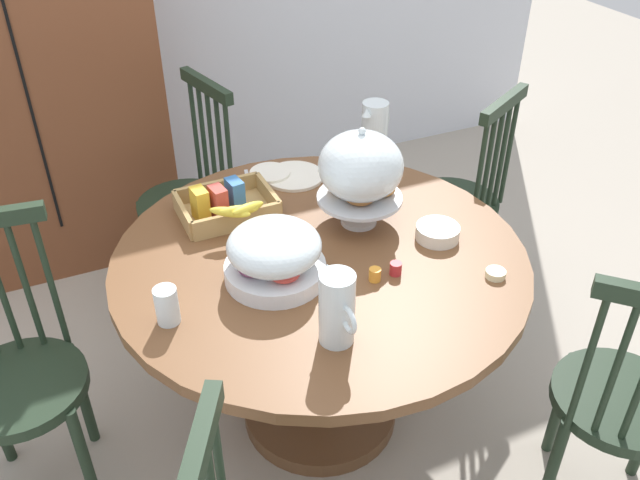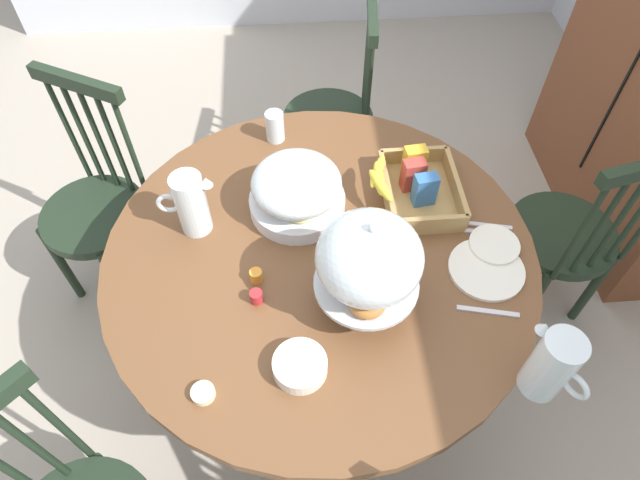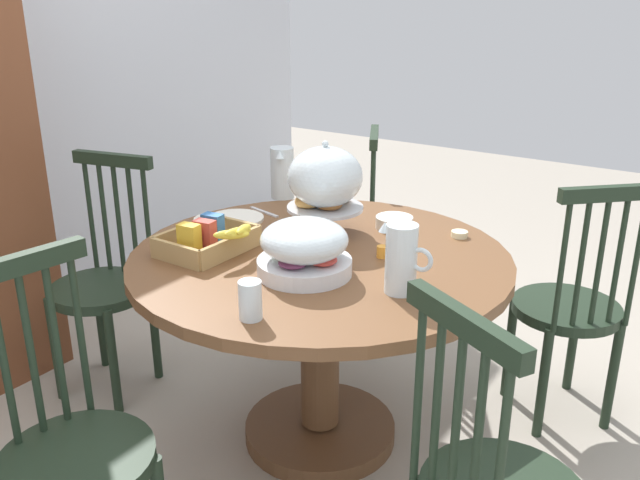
{
  "view_description": "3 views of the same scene",
  "coord_description": "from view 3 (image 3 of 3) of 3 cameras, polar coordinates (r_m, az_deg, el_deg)",
  "views": [
    {
      "loc": [
        -0.6,
        -1.57,
        1.96
      ],
      "look_at": [
        0.1,
        -0.03,
        0.79
      ],
      "focal_mm": 37.68,
      "sensor_mm": 36.0,
      "label": 1
    },
    {
      "loc": [
        1.07,
        -0.11,
        2.05
      ],
      "look_at": [
        0.1,
        -0.03,
        0.79
      ],
      "focal_mm": 30.69,
      "sensor_mm": 36.0,
      "label": 2
    },
    {
      "loc": [
        -1.66,
        -1.23,
        1.58
      ],
      "look_at": [
        0.1,
        -0.03,
        0.79
      ],
      "focal_mm": 37.92,
      "sensor_mm": 36.0,
      "label": 3
    }
  ],
  "objects": [
    {
      "name": "windsor_chair_far_side",
      "position": [
        2.88,
        -17.75,
        -3.79
      ],
      "size": [
        0.41,
        0.42,
        0.97
      ],
      "color": "#1E2D1E",
      "rests_on": "ground_plane"
    },
    {
      "name": "soup_spoon",
      "position": [
        2.73,
        -4.75,
        2.38
      ],
      "size": [
        0.05,
        0.17,
        0.01
      ],
      "primitive_type": "cube",
      "rotation": [
        0.0,
        0.0,
        7.62
      ],
      "color": "silver",
      "rests_on": "dining_table"
    },
    {
      "name": "drinking_glass",
      "position": [
        1.84,
        -5.91,
        -5.08
      ],
      "size": [
        0.06,
        0.06,
        0.11
      ],
      "primitive_type": "cylinder",
      "color": "silver",
      "rests_on": "dining_table"
    },
    {
      "name": "windsor_chair_host_seat",
      "position": [
        1.94,
        -20.26,
        -16.76
      ],
      "size": [
        0.4,
        0.4,
        0.97
      ],
      "color": "#1E2D1E",
      "rests_on": "ground_plane"
    },
    {
      "name": "dinner_fork",
      "position": [
        2.56,
        -10.22,
        0.91
      ],
      "size": [
        0.05,
        0.17,
        0.01
      ],
      "primitive_type": "cube",
      "rotation": [
        0.0,
        0.0,
        7.62
      ],
      "color": "silver",
      "rests_on": "dining_table"
    },
    {
      "name": "orange_juice_pitcher",
      "position": [
        1.99,
        6.87,
        -1.83
      ],
      "size": [
        0.09,
        0.18,
        0.21
      ],
      "color": "silver",
      "rests_on": "dining_table"
    },
    {
      "name": "butter_dish",
      "position": [
        2.5,
        11.69,
        0.49
      ],
      "size": [
        0.06,
        0.06,
        0.02
      ],
      "primitive_type": "cylinder",
      "color": "beige",
      "rests_on": "dining_table"
    },
    {
      "name": "windsor_chair_facing_door",
      "position": [
        3.28,
        1.99,
        0.18
      ],
      "size": [
        0.45,
        0.45,
        0.97
      ],
      "color": "#1E2D1E",
      "rests_on": "ground_plane"
    },
    {
      "name": "milk_pitcher",
      "position": [
        2.91,
        -3.2,
        5.51
      ],
      "size": [
        0.17,
        0.11,
        0.22
      ],
      "color": "silver",
      "rests_on": "dining_table"
    },
    {
      "name": "cereal_basket",
      "position": [
        2.32,
        -9.31,
        0.0
      ],
      "size": [
        0.32,
        0.3,
        0.12
      ],
      "color": "tan",
      "rests_on": "dining_table"
    },
    {
      "name": "windsor_chair_by_cabinet",
      "position": [
        2.71,
        20.32,
        -5.63
      ],
      "size": [
        0.47,
        0.47,
        0.97
      ],
      "color": "#1E2D1E",
      "rests_on": "ground_plane"
    },
    {
      "name": "jam_jar_strawberry",
      "position": [
        2.32,
        6.1,
        -0.47
      ],
      "size": [
        0.04,
        0.04,
        0.04
      ],
      "primitive_type": "cylinder",
      "color": "#B7282D",
      "rests_on": "dining_table"
    },
    {
      "name": "pastry_stand_with_dome",
      "position": [
        2.44,
        0.44,
        5.05
      ],
      "size": [
        0.28,
        0.28,
        0.34
      ],
      "color": "silver",
      "rests_on": "dining_table"
    },
    {
      "name": "table_knife",
      "position": [
        2.58,
        -9.66,
        1.06
      ],
      "size": [
        0.05,
        0.17,
        0.01
      ],
      "primitive_type": "cube",
      "rotation": [
        0.0,
        0.0,
        7.62
      ],
      "color": "silver",
      "rests_on": "dining_table"
    },
    {
      "name": "fruit_platter_covered",
      "position": [
        2.1,
        -1.33,
        -0.74
      ],
      "size": [
        0.3,
        0.3,
        0.18
      ],
      "color": "silver",
      "rests_on": "dining_table"
    },
    {
      "name": "china_plate_large",
      "position": [
        2.65,
        -7.14,
        1.8
      ],
      "size": [
        0.22,
        0.22,
        0.01
      ],
      "primitive_type": "cylinder",
      "color": "white",
      "rests_on": "dining_table"
    },
    {
      "name": "china_plate_small",
      "position": [
        2.62,
        -9.0,
        1.74
      ],
      "size": [
        0.15,
        0.15,
        0.01
      ],
      "primitive_type": "cylinder",
      "color": "white",
      "rests_on": "china_plate_large"
    },
    {
      "name": "jam_jar_apricot",
      "position": [
        2.27,
        5.25,
        -0.99
      ],
      "size": [
        0.04,
        0.04,
        0.04
      ],
      "primitive_type": "cylinder",
      "color": "orange",
      "rests_on": "dining_table"
    },
    {
      "name": "ground_plane",
      "position": [
        2.6,
        -1.89,
        -17.07
      ],
      "size": [
        10.0,
        10.0,
        0.0
      ],
      "primitive_type": "plane",
      "color": "#A89E8E"
    },
    {
      "name": "cereal_bowl",
      "position": [
        2.55,
        6.28,
        1.49
      ],
      "size": [
        0.14,
        0.14,
        0.04
      ],
      "primitive_type": "cylinder",
      "color": "white",
      "rests_on": "dining_table"
    },
    {
      "name": "dining_table",
      "position": [
        2.37,
        -0.0,
        -5.54
      ],
      "size": [
        1.3,
        1.3,
        0.74
      ],
      "color": "brown",
      "rests_on": "ground_plane"
    }
  ]
}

